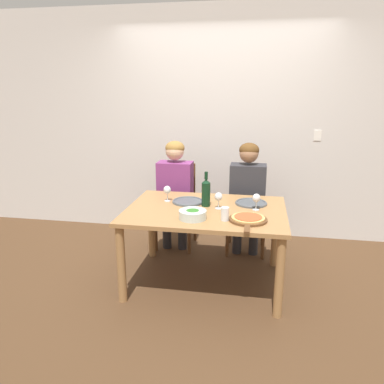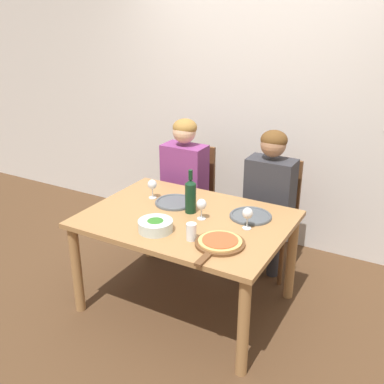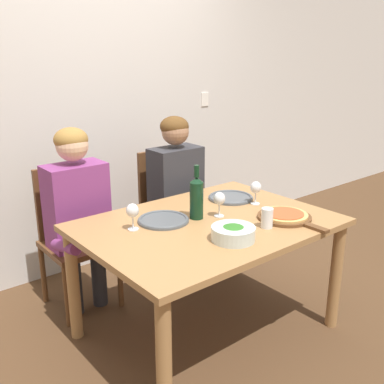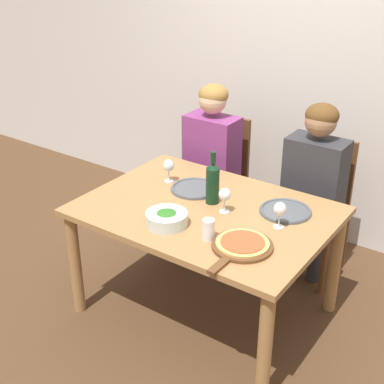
{
  "view_description": "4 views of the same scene",
  "coord_description": "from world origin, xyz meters",
  "views": [
    {
      "loc": [
        0.44,
        -3.17,
        1.78
      ],
      "look_at": [
        -0.13,
        0.03,
        0.87
      ],
      "focal_mm": 35.0,
      "sensor_mm": 36.0,
      "label": 1
    },
    {
      "loc": [
        1.43,
        -2.48,
        2.09
      ],
      "look_at": [
        0.01,
        0.07,
        0.89
      ],
      "focal_mm": 42.0,
      "sensor_mm": 36.0,
      "label": 2
    },
    {
      "loc": [
        -1.6,
        -1.82,
        1.66
      ],
      "look_at": [
        -0.03,
        0.1,
        0.89
      ],
      "focal_mm": 42.0,
      "sensor_mm": 36.0,
      "label": 3
    },
    {
      "loc": [
        1.5,
        -2.29,
        2.18
      ],
      "look_at": [
        -0.14,
        0.06,
        0.77
      ],
      "focal_mm": 50.0,
      "sensor_mm": 36.0,
      "label": 4
    }
  ],
  "objects": [
    {
      "name": "chair_right",
      "position": [
        0.35,
        0.86,
        0.5
      ],
      "size": [
        0.42,
        0.42,
        0.94
      ],
      "color": "brown",
      "rests_on": "ground"
    },
    {
      "name": "broccoli_bowl",
      "position": [
        -0.07,
        -0.28,
        0.76
      ],
      "size": [
        0.23,
        0.23,
        0.08
      ],
      "color": "silver",
      "rests_on": "dining_table"
    },
    {
      "name": "water_tumbler",
      "position": [
        0.2,
        -0.27,
        0.78
      ],
      "size": [
        0.07,
        0.07,
        0.11
      ],
      "color": "silver",
      "rests_on": "dining_table"
    },
    {
      "name": "chair_left",
      "position": [
        -0.45,
        0.86,
        0.5
      ],
      "size": [
        0.42,
        0.42,
        0.94
      ],
      "color": "brown",
      "rests_on": "ground"
    },
    {
      "name": "ground_plane",
      "position": [
        0.0,
        0.0,
        0.0
      ],
      "size": [
        40.0,
        40.0,
        0.0
      ],
      "primitive_type": "plane",
      "color": "#4C331E"
    },
    {
      "name": "dining_table",
      "position": [
        0.0,
        0.0,
        0.63
      ],
      "size": [
        1.42,
        1.03,
        0.73
      ],
      "color": "#9E7042",
      "rests_on": "ground"
    },
    {
      "name": "wine_bottle",
      "position": [
        -0.01,
        0.09,
        0.86
      ],
      "size": [
        0.08,
        0.08,
        0.32
      ],
      "color": "black",
      "rests_on": "dining_table"
    },
    {
      "name": "back_wall",
      "position": [
        0.0,
        1.33,
        1.35
      ],
      "size": [
        10.0,
        0.06,
        2.7
      ],
      "color": "silver",
      "rests_on": "ground"
    },
    {
      "name": "dinner_plate_left",
      "position": [
        -0.2,
        0.17,
        0.73
      ],
      "size": [
        0.3,
        0.3,
        0.02
      ],
      "color": "#4C5156",
      "rests_on": "dining_table"
    },
    {
      "name": "wine_glass_centre",
      "position": [
        0.11,
        0.02,
        0.83
      ],
      "size": [
        0.07,
        0.07,
        0.15
      ],
      "color": "silver",
      "rests_on": "dining_table"
    },
    {
      "name": "person_man",
      "position": [
        0.35,
        0.74,
        0.74
      ],
      "size": [
        0.47,
        0.51,
        1.22
      ],
      "color": "#28282D",
      "rests_on": "ground"
    },
    {
      "name": "wine_glass_right",
      "position": [
        0.44,
        0.04,
        0.83
      ],
      "size": [
        0.07,
        0.07,
        0.15
      ],
      "color": "silver",
      "rests_on": "dining_table"
    },
    {
      "name": "pizza_on_board",
      "position": [
        0.38,
        -0.25,
        0.74
      ],
      "size": [
        0.32,
        0.46,
        0.04
      ],
      "color": "brown",
      "rests_on": "dining_table"
    },
    {
      "name": "person_woman",
      "position": [
        -0.45,
        0.74,
        0.74
      ],
      "size": [
        0.47,
        0.51,
        1.22
      ],
      "color": "#28282D",
      "rests_on": "ground"
    },
    {
      "name": "dinner_plate_right",
      "position": [
        0.4,
        0.22,
        0.73
      ],
      "size": [
        0.3,
        0.3,
        0.02
      ],
      "color": "#4C5156",
      "rests_on": "dining_table"
    },
    {
      "name": "wine_glass_left",
      "position": [
        -0.4,
        0.17,
        0.83
      ],
      "size": [
        0.07,
        0.07,
        0.15
      ],
      "color": "silver",
      "rests_on": "dining_table"
    }
  ]
}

